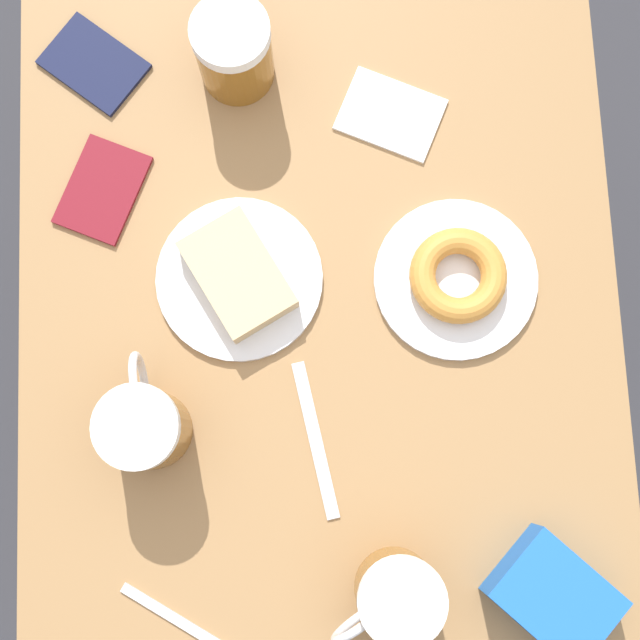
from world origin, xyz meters
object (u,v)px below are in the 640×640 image
beer_mug_center (144,426)px  fork (190,628)px  beer_mug_right (234,49)px  passport_far_edge (103,190)px  plate_with_cake (239,277)px  blue_pouch (553,596)px  knife (315,440)px  passport_near_edge (94,64)px  plate_with_donut (457,277)px  napkin_folded (390,114)px  beer_mug_left (396,596)px

beer_mug_center → fork: beer_mug_center is taller
beer_mug_right → passport_far_edge: bearing=41.2°
plate_with_cake → fork: 0.43m
blue_pouch → beer_mug_center: bearing=-24.9°
beer_mug_right → knife: size_ratio=0.72×
plate_with_cake → passport_near_edge: size_ratio=1.37×
beer_mug_right → passport_near_edge: 0.20m
plate_with_donut → blue_pouch: bearing=102.1°
plate_with_donut → beer_mug_right: (0.27, -0.29, 0.04)m
passport_near_edge → passport_far_edge: bearing=93.4°
passport_near_edge → napkin_folded: bearing=167.3°
plate_with_cake → napkin_folded: 0.29m
fork → beer_mug_left: bearing=-172.2°
beer_mug_left → beer_mug_right: 0.69m
plate_with_cake → blue_pouch: 0.54m
plate_with_donut → napkin_folded: (0.07, -0.22, -0.01)m
plate_with_cake → knife: size_ratio=1.08×
plate_with_cake → beer_mug_left: (-0.17, 0.39, 0.04)m
plate_with_cake → fork: bearing=80.2°
passport_far_edge → plate_with_donut: bearing=162.7°
fork → blue_pouch: 0.43m
fork → blue_pouch: blue_pouch is taller
napkin_folded → beer_mug_right: bearing=-19.9°
beer_mug_left → knife: 0.21m
beer_mug_left → plate_with_cake: bearing=-66.2°
knife → passport_near_edge: (0.27, -0.50, 0.00)m
plate_with_donut → passport_far_edge: bearing=-17.3°
beer_mug_left → fork: bearing=7.8°
beer_mug_center → blue_pouch: beer_mug_center is taller
fork → passport_near_edge: size_ratio=1.08×
plate_with_donut → beer_mug_left: 0.39m
beer_mug_center → beer_mug_right: same height
plate_with_cake → beer_mug_left: 0.43m
fork → passport_far_edge: 0.55m
napkin_folded → beer_mug_center: bearing=51.2°
plate_with_donut → passport_far_edge: 0.47m
beer_mug_right → knife: bearing=99.3°
plate_with_donut → blue_pouch: 0.40m
plate_with_cake → beer_mug_right: 0.29m
plate_with_cake → beer_mug_right: bearing=-91.4°
beer_mug_center → passport_near_edge: beer_mug_center is taller
knife → passport_far_edge: bearing=-51.9°
plate_with_donut → fork: plate_with_donut is taller
beer_mug_right → knife: (-0.08, 0.49, -0.06)m
napkin_folded → fork: size_ratio=0.93×
plate_with_donut → beer_mug_right: size_ratio=1.47×
beer_mug_left → passport_far_edge: (0.34, -0.51, -0.06)m
beer_mug_center → knife: 0.21m
plate_with_cake → blue_pouch: (-0.36, 0.40, 0.01)m
plate_with_cake → beer_mug_left: bearing=113.8°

